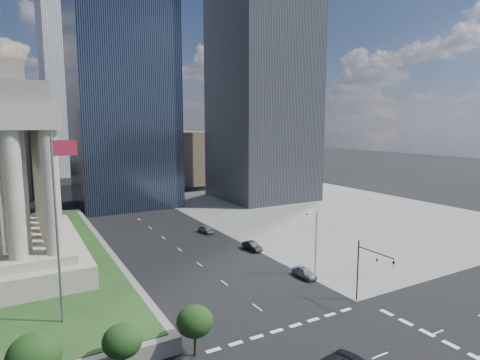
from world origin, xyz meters
TOP-DOWN VIEW (x-y plane):
  - ground at (0.00, 100.00)m, footprint 500.00×500.00m
  - sidewalk_ne at (46.00, 60.00)m, footprint 68.00×90.00m
  - flagpole at (-21.83, 24.00)m, footprint 2.52×0.24m
  - midrise_glass at (2.00, 95.00)m, footprint 26.00×26.00m
  - highrise_ne at (42.00, 85.00)m, footprint 26.00×28.00m
  - building_filler_ne at (32.00, 130.00)m, footprint 20.00×30.00m
  - traffic_signal_ne at (12.50, 13.70)m, footprint 0.30×5.74m
  - street_lamp_north at (13.33, 25.00)m, footprint 2.13×0.22m
  - parked_sedan_near at (11.50, 25.00)m, footprint 1.84×4.46m
  - parked_sedan_mid at (11.50, 40.23)m, footprint 4.65×1.83m
  - parked_sedan_far at (9.00, 54.85)m, footprint 4.59×2.36m

SIDE VIEW (x-z plane):
  - ground at x=0.00m, z-range 0.00..0.00m
  - sidewalk_ne at x=46.00m, z-range 0.00..0.03m
  - parked_sedan_far at x=9.00m, z-range 0.00..1.49m
  - parked_sedan_mid at x=11.50m, z-range 0.00..1.51m
  - parked_sedan_near at x=11.50m, z-range 0.00..1.51m
  - traffic_signal_ne at x=12.50m, z-range 1.25..9.25m
  - street_lamp_north at x=13.33m, z-range 0.66..10.66m
  - building_filler_ne at x=32.00m, z-range 0.00..20.00m
  - flagpole at x=-21.83m, z-range 3.11..23.11m
  - midrise_glass at x=2.00m, z-range 0.00..60.00m
  - highrise_ne at x=42.00m, z-range 0.00..100.00m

